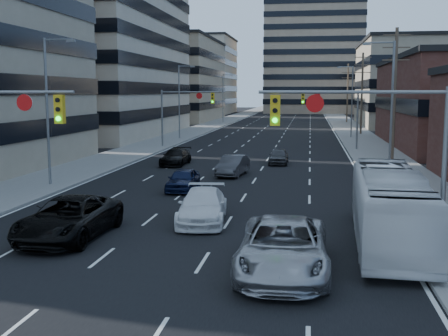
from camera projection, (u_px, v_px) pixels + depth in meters
name	position (u px, v px, depth m)	size (l,w,h in m)	color
ground	(83.00, 333.00, 13.59)	(400.00, 400.00, 0.00)	black
road_surface	(289.00, 115.00, 140.92)	(18.00, 300.00, 0.02)	black
sidewalk_left	(243.00, 115.00, 142.63)	(5.00, 300.00, 0.15)	slate
sidewalk_right	(335.00, 115.00, 139.19)	(5.00, 300.00, 0.15)	slate
office_left_mid	(66.00, 30.00, 74.52)	(26.00, 34.00, 28.00)	#ADA089
office_left_far	(165.00, 81.00, 114.06)	(20.00, 30.00, 16.00)	gray
office_right_far	(428.00, 85.00, 95.09)	(22.00, 28.00, 14.00)	gray
apartment_tower	(315.00, 8.00, 155.70)	(26.00, 26.00, 58.00)	gray
bg_block_left	(188.00, 76.00, 153.56)	(24.00, 24.00, 20.00)	#ADA089
bg_block_right	(422.00, 91.00, 135.32)	(22.00, 22.00, 12.00)	gray
signal_near_right	(370.00, 134.00, 19.72)	(6.59, 0.33, 6.00)	slate
signal_far_left	(184.00, 106.00, 58.23)	(6.09, 0.33, 6.00)	slate
signal_far_right	(334.00, 107.00, 55.93)	(6.09, 0.33, 6.00)	slate
utility_pole_block	(395.00, 92.00, 46.24)	(2.20, 0.28, 11.00)	#4C3D2D
utility_pole_midblock	(362.00, 92.00, 75.63)	(2.20, 0.28, 11.00)	#4C3D2D
utility_pole_distant	(348.00, 92.00, 105.01)	(2.20, 0.28, 11.00)	#4C3D2D
streetlight_left_near	(49.00, 104.00, 34.05)	(2.03, 0.22, 9.00)	slate
streetlight_left_mid	(180.00, 98.00, 68.33)	(2.03, 0.22, 9.00)	slate
streetlight_left_far	(224.00, 96.00, 102.61)	(2.03, 0.22, 9.00)	slate
streetlight_right_near	(389.00, 104.00, 35.85)	(2.03, 0.22, 9.00)	slate
streetlight_right_far	(351.00, 98.00, 70.13)	(2.03, 0.22, 9.00)	slate
black_pickup	(69.00, 218.00, 22.30)	(2.72, 5.89, 1.64)	black
white_van	(203.00, 206.00, 25.06)	(2.06, 5.06, 1.47)	white
silver_suv	(283.00, 247.00, 17.99)	(2.85, 6.18, 1.72)	#A0A0A4
transit_bus	(389.00, 207.00, 21.36)	(2.43, 10.37, 2.89)	silver
sedan_blue	(183.00, 180.00, 33.09)	(1.56, 3.89, 1.32)	black
sedan_grey_center	(233.00, 166.00, 39.06)	(1.49, 4.27, 1.41)	#3A3A3C
sedan_black_far	(176.00, 157.00, 44.73)	(1.82, 4.48, 1.30)	black
sedan_grey_right	(279.00, 156.00, 45.32)	(1.52, 3.78, 1.29)	#39393B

